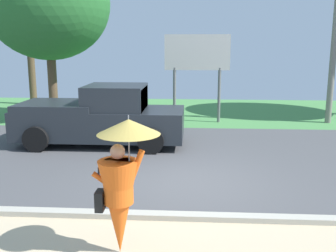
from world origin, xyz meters
TOP-DOWN VIEW (x-y plane):
  - ground_plane at (0.00, 2.95)m, footprint 40.00×22.00m
  - monk_pedestrian at (-0.88, -3.23)m, footprint 1.03×0.92m
  - pickup_truck at (-2.71, 3.34)m, footprint 5.20×2.28m
  - utility_pole at (5.62, 7.41)m, footprint 1.80×0.24m
  - roadside_billboard at (0.30, 7.24)m, footprint 2.60×0.12m
  - tree_right_mid at (-5.58, 7.13)m, footprint 4.86×4.86m

SIDE VIEW (x-z plane):
  - ground_plane at x=0.00m, z-range -0.15..0.05m
  - pickup_truck at x=-2.71m, z-range -0.07..1.81m
  - monk_pedestrian at x=-0.88m, z-range 0.00..2.13m
  - roadside_billboard at x=0.30m, z-range 0.80..4.30m
  - utility_pole at x=5.62m, z-range 0.17..7.04m
  - tree_right_mid at x=-5.58m, z-range 1.23..8.13m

